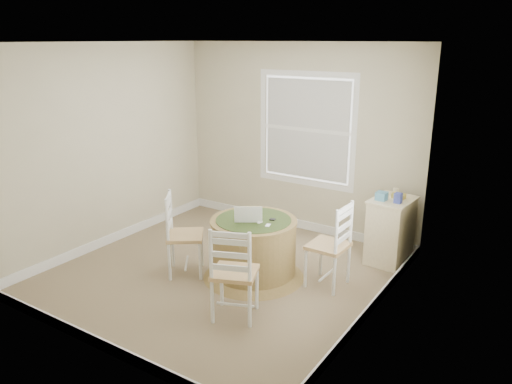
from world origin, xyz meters
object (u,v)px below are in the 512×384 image
Objects in this scene: chair_right at (328,245)px; round_table at (254,246)px; chair_near at (235,272)px; laptop at (248,218)px; chair_left at (185,235)px; corner_chest at (390,230)px.

round_table is at bearing -69.48° from chair_right.
chair_near is at bearing -22.38° from chair_right.
chair_right reaches higher than round_table.
laptop is at bearing -136.92° from round_table.
round_table is 0.85m from chair_right.
chair_right is (0.79, 0.28, 0.09)m from round_table.
laptop is (-0.03, -0.05, 0.34)m from round_table.
laptop is at bearing -87.20° from chair_near.
chair_left is 1.18× the size of corner_chest.
chair_near is 2.24m from corner_chest.
chair_left is 1.00× the size of chair_near.
corner_chest is (0.37, 0.98, -0.07)m from chair_right.
chair_left is 1.63m from chair_right.
chair_left is at bearing -66.14° from chair_right.
chair_near is 1.18× the size of corner_chest.
chair_left is 1.13m from chair_near.
chair_near reaches higher than corner_chest.
chair_left is (-0.71, -0.35, 0.09)m from round_table.
chair_near is (0.32, -0.81, 0.09)m from round_table.
corner_chest is (0.84, 2.07, -0.07)m from chair_near.
corner_chest is at bearing 31.68° from round_table.
laptop is 0.50× the size of corner_chest.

